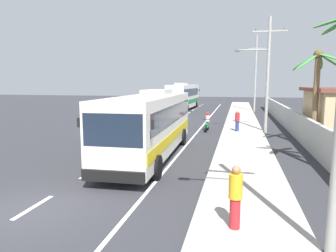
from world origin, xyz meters
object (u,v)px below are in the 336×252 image
utility_pole_far (256,72)px  coach_bus_far_lane (183,96)px  utility_pole_mid (267,71)px  coach_bus_foreground (151,122)px  motorcycle_beside_bus (207,123)px  pedestrian_near_kerb (237,120)px  pedestrian_midwalk (235,196)px  palm_second (317,82)px

utility_pole_far → coach_bus_far_lane: bearing=174.9°
coach_bus_far_lane → utility_pole_mid: size_ratio=1.28×
coach_bus_foreground → motorcycle_beside_bus: size_ratio=5.90×
motorcycle_beside_bus → pedestrian_near_kerb: 2.51m
motorcycle_beside_bus → pedestrian_midwalk: 17.72m
utility_pole_mid → utility_pole_far: 18.59m
pedestrian_midwalk → palm_second: 13.38m
motorcycle_beside_bus → utility_pole_mid: 6.24m
pedestrian_midwalk → palm_second: bearing=171.4°
pedestrian_near_kerb → pedestrian_midwalk: (0.03, -17.11, 0.01)m
motorcycle_beside_bus → pedestrian_near_kerb: bearing=-10.1°
utility_pole_mid → palm_second: size_ratio=1.52×
coach_bus_foreground → palm_second: size_ratio=1.95×
coach_bus_foreground → motorcycle_beside_bus: (2.11, 9.54, -1.24)m
pedestrian_midwalk → utility_pole_mid: bearing=-174.9°
utility_pole_mid → palm_second: bearing=-66.1°
palm_second → pedestrian_midwalk: bearing=-110.5°
coach_bus_foreground → utility_pole_mid: bearing=55.5°
pedestrian_near_kerb → palm_second: 7.36m
pedestrian_midwalk → pedestrian_near_kerb: bearing=-168.0°
pedestrian_near_kerb → utility_pole_mid: (2.14, 0.64, 3.84)m
coach_bus_foreground → pedestrian_midwalk: coach_bus_foreground is taller
pedestrian_near_kerb → utility_pole_far: bearing=78.2°
coach_bus_foreground → palm_second: bearing=24.7°
coach_bus_far_lane → motorcycle_beside_bus: bearing=-74.4°
coach_bus_far_lane → pedestrian_near_kerb: coach_bus_far_lane is taller
pedestrian_near_kerb → utility_pole_far: 19.83m
pedestrian_near_kerb → utility_pole_far: (2.22, 19.22, 4.35)m
pedestrian_midwalk → motorcycle_beside_bus: bearing=-160.1°
coach_bus_far_lane → pedestrian_midwalk: size_ratio=6.75×
coach_bus_foreground → pedestrian_near_kerb: size_ratio=6.82×
coach_bus_foreground → utility_pole_far: (6.77, 28.32, 3.51)m
coach_bus_far_lane → pedestrian_midwalk: bearing=-77.9°
pedestrian_near_kerb → utility_pole_mid: bearing=11.4°
coach_bus_far_lane → coach_bus_foreground: bearing=-83.4°
coach_bus_foreground → pedestrian_near_kerb: (4.55, 9.11, -0.85)m
pedestrian_midwalk → utility_pole_far: 36.65m
coach_bus_foreground → palm_second: 10.29m
coach_bus_far_lane → motorcycle_beside_bus: (5.49, -19.69, -1.41)m
pedestrian_midwalk → utility_pole_mid: utility_pole_mid is taller
utility_pole_far → coach_bus_foreground: bearing=-103.4°
utility_pole_mid → utility_pole_far: (0.09, 18.58, 0.51)m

